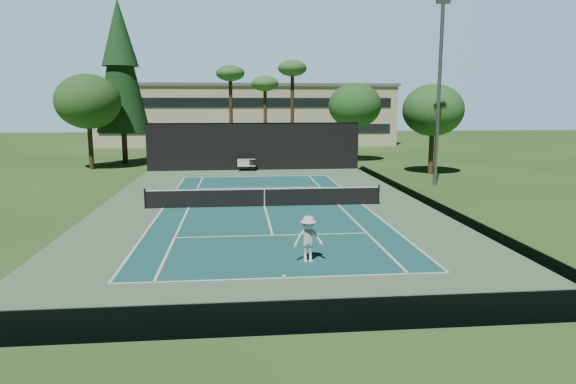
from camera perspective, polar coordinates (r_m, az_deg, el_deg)
The scene contains 22 objects.
ground at distance 28.19m, azimuth -2.63°, elevation -1.62°, with size 160.00×160.00×0.00m, color #2E5821.
apron_slab at distance 28.19m, azimuth -2.63°, elevation -1.61°, with size 18.00×32.00×0.01m, color #557955.
court_surface at distance 28.19m, azimuth -2.63°, elevation -1.59°, with size 10.97×23.77×0.01m, color #1B5656.
court_lines at distance 28.19m, azimuth -2.63°, elevation -1.58°, with size 11.07×23.87×0.01m.
tennis_net at distance 28.09m, azimuth -2.63°, elevation -0.50°, with size 12.90×0.10×1.10m.
fence at distance 27.93m, azimuth -2.66°, elevation 2.45°, with size 18.04×32.05×4.03m.
player at distance 18.21m, azimuth 2.29°, elevation -5.23°, with size 1.08×0.62×1.67m, color white.
tennis_ball_a at distance 15.92m, azimuth -13.40°, elevation -10.76°, with size 0.06×0.06×0.06m, color gold.
tennis_ball_b at distance 32.45m, azimuth -8.74°, elevation -0.16°, with size 0.07×0.07×0.07m, color #BBD02F.
tennis_ball_c at distance 31.51m, azimuth 3.38°, elevation -0.36°, with size 0.06×0.06×0.06m, color #B8D931.
tennis_ball_d at distance 30.18m, azimuth -8.46°, elevation -0.91°, with size 0.06×0.06×0.06m, color yellow.
park_bench at distance 43.27m, azimuth -4.64°, elevation 3.05°, with size 1.50×0.45×1.02m.
trash_bin at distance 43.43m, azimuth -3.99°, elevation 2.99°, with size 0.56×0.56×0.95m.
pine_tree at distance 50.88m, azimuth -18.16°, elevation 13.76°, with size 4.80×4.80×15.00m.
palm_a at distance 51.68m, azimuth -6.43°, elevation 12.58°, with size 2.80×2.80×9.32m.
palm_b at distance 53.72m, azimuth -2.57°, elevation 11.63°, with size 2.80×2.80×8.42m.
palm_c at distance 51.00m, azimuth 0.49°, elevation 13.15°, with size 2.80×2.80×9.77m.
decid_tree_a at distance 50.91m, azimuth 7.43°, elevation 9.49°, with size 5.12×5.12×7.62m.
decid_tree_b at distance 42.51m, azimuth 15.82°, elevation 8.73°, with size 4.80×4.80×7.14m.
decid_tree_c at distance 47.31m, azimuth -21.35°, elevation 9.32°, with size 5.44×5.44×8.09m.
campus_building at distance 73.62m, azimuth -4.59°, elevation 8.62°, with size 40.50×12.50×8.30m.
light_pole at distance 36.21m, azimuth 16.43°, elevation 10.78°, with size 0.90×0.25×12.22m.
Camera 1 is at (-1.44, -27.61, 5.52)m, focal length 32.00 mm.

